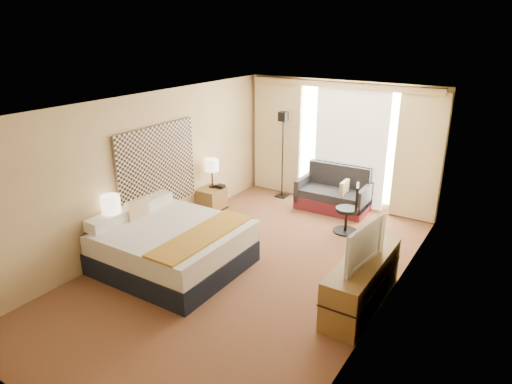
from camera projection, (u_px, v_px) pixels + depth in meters
The scene contains 21 objects.
floor at pixel (250, 268), 7.26m from camera, with size 4.20×7.00×0.02m, color #55181B.
ceiling at pixel (249, 104), 6.36m from camera, with size 4.20×7.00×0.02m, color white.
wall_back at pixel (340, 143), 9.58m from camera, with size 4.20×0.02×2.60m, color #D0B67F.
wall_front at pixel (34, 307), 4.03m from camera, with size 4.20×0.02×2.60m, color #D0B67F.
wall_left at pixel (148, 169), 7.86m from camera, with size 0.02×7.00×2.60m, color #D0B67F.
wall_right at pixel (389, 222), 5.75m from camera, with size 0.02×7.00×2.60m, color #D0B67F.
headboard at pixel (158, 168), 8.01m from camera, with size 0.06×1.85×1.50m, color black.
nightstand_left at pixel (116, 250), 7.27m from camera, with size 0.45×0.52×0.55m, color olive.
nightstand_right at pixel (212, 201), 9.25m from camera, with size 0.45×0.52×0.55m, color olive.
media_dresser at pixel (362, 282), 6.22m from camera, with size 0.50×1.80×0.70m, color olive.
window at pixel (351, 144), 9.43m from camera, with size 2.30×0.02×2.30m, color white.
curtains at pixel (338, 139), 9.46m from camera, with size 4.12×0.19×2.56m.
bed at pixel (172, 246), 7.17m from camera, with size 2.07×1.90×1.01m.
loveseat at pixel (334, 195), 9.51m from camera, with size 1.46×0.80×0.90m.
floor_lamp at pixel (283, 138), 9.82m from camera, with size 0.24×0.24×1.92m.
desk_chair at pixel (349, 211), 8.38m from camera, with size 0.46×0.46×0.94m.
lamp_left at pixel (111, 204), 7.06m from camera, with size 0.29×0.29×0.62m.
lamp_right at pixel (212, 166), 9.07m from camera, with size 0.28×0.28×0.59m.
tissue_box at pixel (116, 231), 7.14m from camera, with size 0.12×0.12×0.11m, color #98C3EB.
telephone at pixel (220, 186), 9.18m from camera, with size 0.17×0.13×0.07m, color black.
television at pixel (359, 242), 5.92m from camera, with size 1.00×0.13×0.58m, color black.
Camera 1 is at (3.50, -5.35, 3.65)m, focal length 32.00 mm.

